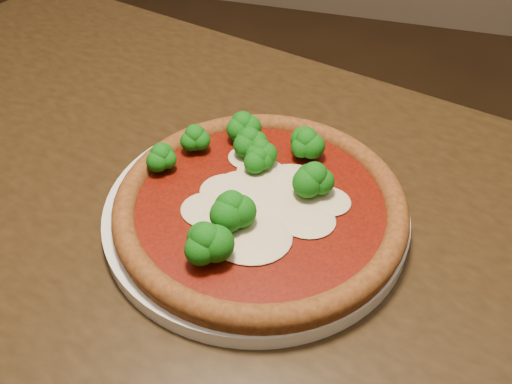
# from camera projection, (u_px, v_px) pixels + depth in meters

# --- Properties ---
(dining_table) EXTENTS (1.48, 1.09, 0.75)m
(dining_table) POSITION_uv_depth(u_px,v_px,m) (225.00, 285.00, 0.69)
(dining_table) COLOR black
(dining_table) RESTS_ON floor
(plate) EXTENTS (0.33, 0.33, 0.02)m
(plate) POSITION_uv_depth(u_px,v_px,m) (256.00, 213.00, 0.63)
(plate) COLOR silver
(plate) RESTS_ON dining_table
(pizza) EXTENTS (0.31, 0.31, 0.06)m
(pizza) POSITION_uv_depth(u_px,v_px,m) (259.00, 199.00, 0.61)
(pizza) COLOR brown
(pizza) RESTS_ON plate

